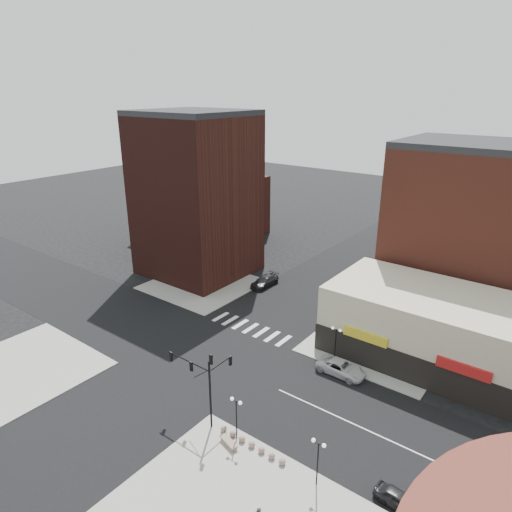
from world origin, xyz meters
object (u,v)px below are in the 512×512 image
Objects in this scene: street_lamp_ne at (336,336)px; dark_sedan_north at (265,281)px; traffic_signal at (205,375)px; street_lamp_se_b at (318,452)px; dark_sedan_east at (399,500)px; stone_bench at (229,443)px; street_lamp_se_a at (236,409)px; white_suv at (341,368)px.

dark_sedan_north is (-18.50, 11.95, -2.50)m from street_lamp_ne.
traffic_signal is 11.88m from street_lamp_se_b.
traffic_signal is 1.87× the size of street_lamp_ne.
stone_bench is (-13.85, -3.00, -0.27)m from dark_sedan_east.
street_lamp_ne is (-7.00, 16.00, 0.00)m from street_lamp_se_b.
street_lamp_se_a is 14.19m from dark_sedan_east.
dark_sedan_north is at bearing 56.35° from white_suv.
white_suv is (1.70, -1.68, -2.55)m from street_lamp_ne.
white_suv is at bearing -33.84° from dark_sedan_north.
street_lamp_ne reaches higher than dark_sedan_east.
street_lamp_se_a is at bearing 169.69° from white_suv.
stone_bench is at bearing -93.56° from street_lamp_ne.
stone_bench is at bearing -93.32° from street_lamp_se_a.
traffic_signal reaches higher than street_lamp_ne.
street_lamp_se_b is 37.92m from dark_sedan_north.
street_lamp_se_b reaches higher than dark_sedan_north.
dark_sedan_north is (-31.29, 25.95, 0.15)m from dark_sedan_east.
traffic_signal is at bearing 155.82° from white_suv.
street_lamp_ne is (4.76, 15.83, -1.67)m from traffic_signal.
street_lamp_ne is (1.00, 16.00, 0.00)m from street_lamp_se_a.
street_lamp_se_a is at bearing -2.57° from traffic_signal.
street_lamp_se_a is at bearing -93.58° from street_lamp_ne.
street_lamp_ne is at bearing 113.63° from street_lamp_se_b.
stone_bench is at bearing -172.93° from street_lamp_se_b.
street_lamp_se_a is 1.11× the size of dark_sedan_east.
street_lamp_ne is at bearing 73.25° from traffic_signal.
street_lamp_se_b is 1.11× the size of dark_sedan_east.
street_lamp_ne is 19.15m from dark_sedan_east.
dark_sedan_east is (17.56, 1.83, -4.32)m from traffic_signal.
white_suv is (6.46, 14.16, -4.22)m from traffic_signal.
street_lamp_se_b is at bearing -0.82° from traffic_signal.
traffic_signal is 1.42× the size of dark_sedan_north.
stone_bench is at bearing 170.16° from white_suv.
street_lamp_se_a is 14.80m from white_suv.
street_lamp_se_b is at bearing 22.86° from stone_bench.
white_suv reaches higher than stone_bench.
street_lamp_se_a is 33.07m from dark_sedan_north.
street_lamp_se_b is at bearing -47.46° from dark_sedan_north.
street_lamp_se_a is 8.00m from street_lamp_se_b.
street_lamp_ne is at bearing -32.70° from dark_sedan_north.
traffic_signal is 1.45× the size of white_suv.
dark_sedan_east is 1.81× the size of stone_bench.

